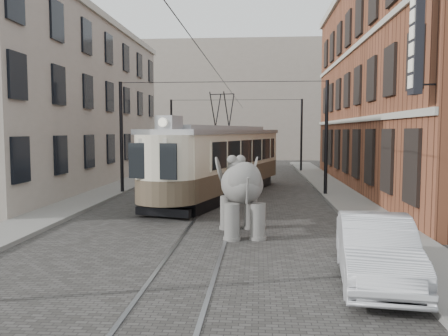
{
  "coord_description": "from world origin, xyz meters",
  "views": [
    {
      "loc": [
        1.75,
        -17.96,
        3.42
      ],
      "look_at": [
        0.51,
        -1.87,
        2.1
      ],
      "focal_mm": 36.67,
      "sensor_mm": 36.0,
      "label": 1
    }
  ],
  "objects": [
    {
      "name": "distant_block",
      "position": [
        0.0,
        40.0,
        7.0
      ],
      "size": [
        28.0,
        10.0,
        14.0
      ],
      "primitive_type": "cube",
      "color": "gray",
      "rests_on": "ground"
    },
    {
      "name": "parked_car",
      "position": [
        4.4,
        -7.59,
        0.74
      ],
      "size": [
        2.09,
        4.65,
        1.48
      ],
      "primitive_type": "imported",
      "rotation": [
        0.0,
        0.0,
        -0.12
      ],
      "color": "silver",
      "rests_on": "ground"
    },
    {
      "name": "sidewalk_right",
      "position": [
        6.0,
        0.0,
        0.07
      ],
      "size": [
        2.0,
        60.0,
        0.15
      ],
      "primitive_type": "cube",
      "color": "slate",
      "rests_on": "ground"
    },
    {
      "name": "sidewalk_left",
      "position": [
        -6.5,
        0.0,
        0.07
      ],
      "size": [
        2.0,
        60.0,
        0.15
      ],
      "primitive_type": "cube",
      "color": "slate",
      "rests_on": "ground"
    },
    {
      "name": "catenary",
      "position": [
        -0.2,
        5.0,
        3.0
      ],
      "size": [
        11.0,
        30.2,
        6.0
      ],
      "primitive_type": null,
      "color": "black",
      "rests_on": "ground"
    },
    {
      "name": "tram",
      "position": [
        -0.17,
        5.7,
        2.67
      ],
      "size": [
        6.36,
        13.72,
        5.35
      ],
      "primitive_type": null,
      "rotation": [
        0.0,
        0.0,
        -0.28
      ],
      "color": "beige",
      "rests_on": "ground"
    },
    {
      "name": "ground",
      "position": [
        0.0,
        0.0,
        0.0
      ],
      "size": [
        120.0,
        120.0,
        0.0
      ],
      "primitive_type": "plane",
      "color": "#403D3B"
    },
    {
      "name": "stucco_building",
      "position": [
        -11.0,
        10.0,
        5.0
      ],
      "size": [
        7.0,
        24.0,
        10.0
      ],
      "primitive_type": "cube",
      "color": "gray",
      "rests_on": "ground"
    },
    {
      "name": "brick_building",
      "position": [
        11.0,
        9.0,
        6.0
      ],
      "size": [
        8.0,
        26.0,
        12.0
      ],
      "primitive_type": "cube",
      "color": "brown",
      "rests_on": "ground"
    },
    {
      "name": "elephant",
      "position": [
        1.19,
        -3.02,
        1.28
      ],
      "size": [
        2.96,
        4.51,
        2.57
      ],
      "primitive_type": null,
      "rotation": [
        0.0,
        0.0,
        0.16
      ],
      "color": "slate",
      "rests_on": "ground"
    },
    {
      "name": "tram_rails",
      "position": [
        0.0,
        0.0,
        0.01
      ],
      "size": [
        1.54,
        80.0,
        0.02
      ],
      "primitive_type": null,
      "color": "slate",
      "rests_on": "ground"
    }
  ]
}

